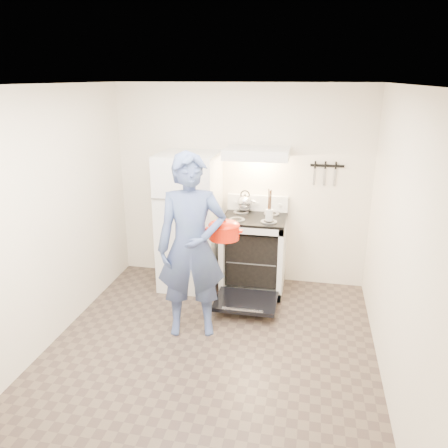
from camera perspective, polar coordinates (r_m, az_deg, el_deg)
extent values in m
plane|color=#4F4235|center=(4.44, -2.02, -16.56)|extent=(3.60, 3.60, 0.00)
cube|color=#EDE2CA|center=(5.55, 2.16, 5.02)|extent=(3.20, 0.02, 2.50)
cube|color=white|center=(5.45, -4.53, 0.35)|extent=(0.70, 0.70, 1.70)
cube|color=white|center=(5.45, 3.89, -4.00)|extent=(0.76, 0.65, 0.92)
cube|color=black|center=(5.29, 4.00, 0.75)|extent=(0.76, 0.65, 0.03)
cube|color=white|center=(5.53, 4.42, 2.78)|extent=(0.76, 0.07, 0.20)
cube|color=black|center=(5.07, 2.88, -10.05)|extent=(0.70, 0.54, 0.04)
cube|color=gray|center=(5.46, 3.88, -4.19)|extent=(0.60, 0.52, 0.01)
cube|color=white|center=(5.18, 4.31, 9.19)|extent=(0.76, 0.50, 0.12)
cube|color=black|center=(5.40, 13.32, 7.42)|extent=(0.40, 0.02, 0.03)
cylinder|color=#987455|center=(5.42, 4.21, -4.23)|extent=(0.32, 0.32, 0.02)
cylinder|color=silver|center=(5.06, 5.93, 1.19)|extent=(0.10, 0.10, 0.13)
imported|color=navy|center=(4.36, -4.25, -3.03)|extent=(0.78, 0.61, 1.90)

